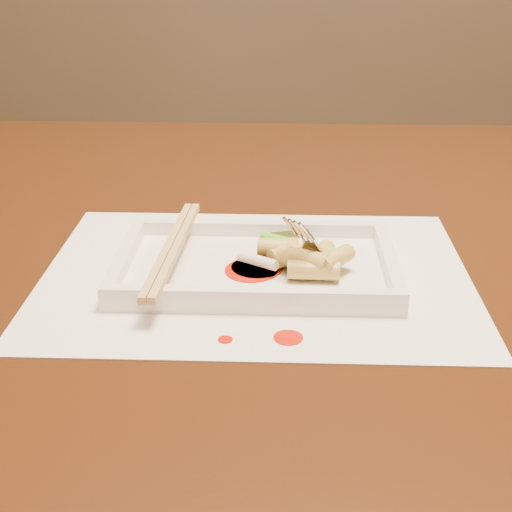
{
  "coord_description": "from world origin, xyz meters",
  "views": [
    {
      "loc": [
        0.01,
        -0.72,
        1.05
      ],
      "look_at": [
        -0.02,
        -0.11,
        0.77
      ],
      "focal_mm": 50.0,
      "sensor_mm": 36.0,
      "label": 1
    }
  ],
  "objects_px": {
    "fork": "(333,186)",
    "placemat": "(256,274)",
    "table": "(273,309)",
    "chopstick_a": "(168,247)",
    "plate_base": "(256,269)"
  },
  "relations": [
    {
      "from": "table",
      "to": "placemat",
      "type": "distance_m",
      "value": 0.15
    },
    {
      "from": "plate_base",
      "to": "chopstick_a",
      "type": "bearing_deg",
      "value": 180.0
    },
    {
      "from": "placemat",
      "to": "plate_base",
      "type": "bearing_deg",
      "value": -90.0
    },
    {
      "from": "chopstick_a",
      "to": "fork",
      "type": "distance_m",
      "value": 0.16
    },
    {
      "from": "plate_base",
      "to": "chopstick_a",
      "type": "distance_m",
      "value": 0.08
    },
    {
      "from": "fork",
      "to": "table",
      "type": "bearing_deg",
      "value": 119.26
    },
    {
      "from": "placemat",
      "to": "plate_base",
      "type": "height_order",
      "value": "plate_base"
    },
    {
      "from": "placemat",
      "to": "table",
      "type": "bearing_deg",
      "value": 82.12
    },
    {
      "from": "table",
      "to": "chopstick_a",
      "type": "height_order",
      "value": "chopstick_a"
    },
    {
      "from": "placemat",
      "to": "chopstick_a",
      "type": "distance_m",
      "value": 0.09
    },
    {
      "from": "fork",
      "to": "placemat",
      "type": "bearing_deg",
      "value": -165.58
    },
    {
      "from": "plate_base",
      "to": "fork",
      "type": "distance_m",
      "value": 0.11
    },
    {
      "from": "plate_base",
      "to": "table",
      "type": "bearing_deg",
      "value": 82.12
    },
    {
      "from": "table",
      "to": "plate_base",
      "type": "height_order",
      "value": "plate_base"
    },
    {
      "from": "table",
      "to": "chopstick_a",
      "type": "bearing_deg",
      "value": -130.49
    }
  ]
}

